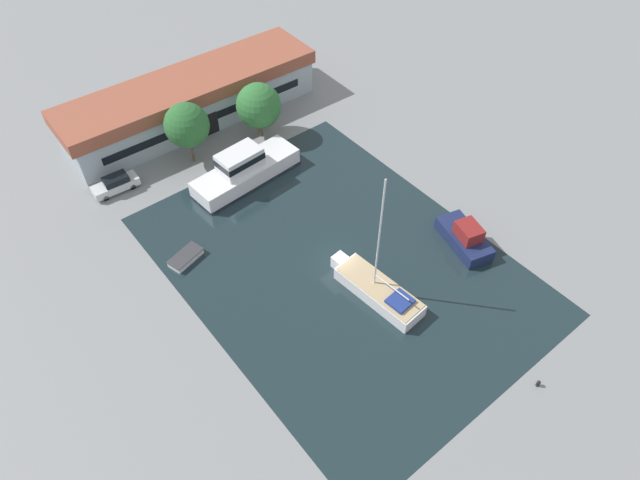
{
  "coord_description": "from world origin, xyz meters",
  "views": [
    {
      "loc": [
        -22.8,
        -25.66,
        40.53
      ],
      "look_at": [
        0.0,
        2.71,
        1.0
      ],
      "focal_mm": 32.0,
      "sensor_mm": 36.0,
      "label": 1
    }
  ],
  "objects_px": {
    "sailboat_moored": "(377,290)",
    "motor_cruiser": "(244,170)",
    "cabin_boat": "(465,237)",
    "quay_tree_by_water": "(187,125)",
    "warehouse_building": "(191,100)",
    "parked_car": "(116,184)",
    "small_dinghy": "(186,257)",
    "quay_tree_near_building": "(259,106)"
  },
  "relations": [
    {
      "from": "warehouse_building",
      "to": "small_dinghy",
      "type": "relative_size",
      "value": 8.4
    },
    {
      "from": "quay_tree_near_building",
      "to": "sailboat_moored",
      "type": "height_order",
      "value": "sailboat_moored"
    },
    {
      "from": "quay_tree_by_water",
      "to": "cabin_boat",
      "type": "height_order",
      "value": "quay_tree_by_water"
    },
    {
      "from": "parked_car",
      "to": "cabin_boat",
      "type": "distance_m",
      "value": 35.89
    },
    {
      "from": "parked_car",
      "to": "motor_cruiser",
      "type": "relative_size",
      "value": 0.39
    },
    {
      "from": "small_dinghy",
      "to": "cabin_boat",
      "type": "distance_m",
      "value": 26.4
    },
    {
      "from": "motor_cruiser",
      "to": "cabin_boat",
      "type": "relative_size",
      "value": 1.86
    },
    {
      "from": "quay_tree_near_building",
      "to": "cabin_boat",
      "type": "bearing_deg",
      "value": -78.4
    },
    {
      "from": "warehouse_building",
      "to": "quay_tree_near_building",
      "type": "xyz_separation_m",
      "value": [
        4.41,
        -7.65,
        1.33
      ]
    },
    {
      "from": "quay_tree_by_water",
      "to": "small_dinghy",
      "type": "relative_size",
      "value": 1.96
    },
    {
      "from": "quay_tree_near_building",
      "to": "motor_cruiser",
      "type": "distance_m",
      "value": 8.35
    },
    {
      "from": "quay_tree_near_building",
      "to": "cabin_boat",
      "type": "relative_size",
      "value": 1.0
    },
    {
      "from": "quay_tree_near_building",
      "to": "motor_cruiser",
      "type": "relative_size",
      "value": 0.54
    },
    {
      "from": "quay_tree_near_building",
      "to": "sailboat_moored",
      "type": "bearing_deg",
      "value": -101.66
    },
    {
      "from": "warehouse_building",
      "to": "quay_tree_near_building",
      "type": "bearing_deg",
      "value": -58.77
    },
    {
      "from": "parked_car",
      "to": "quay_tree_by_water",
      "type": "bearing_deg",
      "value": -92.19
    },
    {
      "from": "quay_tree_near_building",
      "to": "parked_car",
      "type": "distance_m",
      "value": 17.56
    },
    {
      "from": "warehouse_building",
      "to": "motor_cruiser",
      "type": "bearing_deg",
      "value": -94.75
    },
    {
      "from": "cabin_boat",
      "to": "motor_cruiser",
      "type": "bearing_deg",
      "value": 133.3
    },
    {
      "from": "quay_tree_by_water",
      "to": "sailboat_moored",
      "type": "relative_size",
      "value": 0.54
    },
    {
      "from": "quay_tree_by_water",
      "to": "warehouse_building",
      "type": "bearing_deg",
      "value": 59.1
    },
    {
      "from": "small_dinghy",
      "to": "cabin_boat",
      "type": "relative_size",
      "value": 0.55
    },
    {
      "from": "sailboat_moored",
      "to": "motor_cruiser",
      "type": "xyz_separation_m",
      "value": [
        -0.53,
        20.1,
        0.7
      ]
    },
    {
      "from": "quay_tree_by_water",
      "to": "small_dinghy",
      "type": "bearing_deg",
      "value": -123.14
    },
    {
      "from": "warehouse_building",
      "to": "quay_tree_near_building",
      "type": "relative_size",
      "value": 4.64
    },
    {
      "from": "quay_tree_by_water",
      "to": "parked_car",
      "type": "distance_m",
      "value": 9.6
    },
    {
      "from": "quay_tree_near_building",
      "to": "quay_tree_by_water",
      "type": "height_order",
      "value": "quay_tree_by_water"
    },
    {
      "from": "parked_car",
      "to": "small_dinghy",
      "type": "distance_m",
      "value": 13.03
    },
    {
      "from": "parked_car",
      "to": "motor_cruiser",
      "type": "distance_m",
      "value": 13.45
    },
    {
      "from": "sailboat_moored",
      "to": "quay_tree_by_water",
      "type": "bearing_deg",
      "value": 91.63
    },
    {
      "from": "warehouse_building",
      "to": "sailboat_moored",
      "type": "distance_m",
      "value": 33.22
    },
    {
      "from": "warehouse_building",
      "to": "small_dinghy",
      "type": "height_order",
      "value": "warehouse_building"
    },
    {
      "from": "quay_tree_near_building",
      "to": "motor_cruiser",
      "type": "xyz_separation_m",
      "value": [
        -5.79,
        -5.4,
        -2.64
      ]
    },
    {
      "from": "parked_car",
      "to": "cabin_boat",
      "type": "xyz_separation_m",
      "value": [
        22.55,
        -27.93,
        0.09
      ]
    },
    {
      "from": "quay_tree_by_water",
      "to": "small_dinghy",
      "type": "xyz_separation_m",
      "value": [
        -7.96,
        -12.2,
        -4.44
      ]
    },
    {
      "from": "sailboat_moored",
      "to": "motor_cruiser",
      "type": "distance_m",
      "value": 20.12
    },
    {
      "from": "warehouse_building",
      "to": "cabin_boat",
      "type": "relative_size",
      "value": 4.65
    },
    {
      "from": "warehouse_building",
      "to": "cabin_boat",
      "type": "height_order",
      "value": "warehouse_building"
    },
    {
      "from": "quay_tree_near_building",
      "to": "parked_car",
      "type": "relative_size",
      "value": 1.36
    },
    {
      "from": "quay_tree_by_water",
      "to": "sailboat_moored",
      "type": "height_order",
      "value": "sailboat_moored"
    },
    {
      "from": "quay_tree_near_building",
      "to": "parked_car",
      "type": "xyz_separation_m",
      "value": [
        -17.17,
        1.73,
        -3.22
      ]
    },
    {
      "from": "sailboat_moored",
      "to": "cabin_boat",
      "type": "distance_m",
      "value": 10.66
    }
  ]
}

